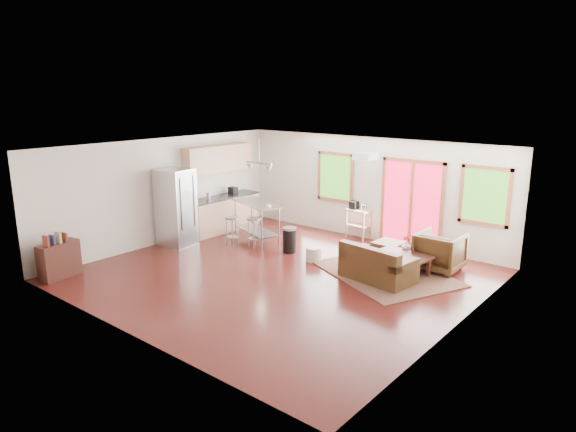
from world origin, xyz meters
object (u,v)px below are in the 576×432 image
Objects in this scene: ottoman at (388,250)px; kitchen_cart at (358,214)px; refrigerator at (176,207)px; island at (256,214)px; armchair at (440,250)px; rug at (386,273)px; loveseat at (377,267)px; coffee_table at (403,257)px.

ottoman is 1.80m from kitchen_cart.
island is at bearing 40.06° from refrigerator.
refrigerator is at bearing 21.07° from armchair.
rug is at bearing -45.25° from kitchen_cart.
loveseat reaches higher than ottoman.
loveseat reaches higher than coffee_table.
coffee_table is 0.63× the size of refrigerator.
armchair reaches higher than ottoman.
refrigerator reaches higher than rug.
armchair is at bearing 12.83° from refrigerator.
coffee_table is at bearing 1.47° from island.
ottoman is 3.43m from island.
kitchen_cart is (-1.92, 2.36, 0.35)m from loveseat.
island is at bearing -178.53° from coffee_table.
kitchen_cart is at bearing 134.75° from rug.
coffee_table is at bearing 78.36° from loveseat.
refrigerator is at bearing -163.35° from coffee_table.
coffee_table is 0.70× the size of island.
loveseat reaches higher than rug.
refrigerator is (-5.01, -1.40, 0.93)m from rug.
coffee_table is 5.55m from refrigerator.
island is (-3.78, 0.55, 0.39)m from loveseat.
refrigerator is (-4.58, -2.30, 0.74)m from ottoman.
rug is 4.48× the size of ottoman.
loveseat is 1.56m from armchair.
ottoman is at bearing 134.82° from coffee_table.
kitchen_cart is at bearing 136.42° from loveseat.
kitchen_cart is at bearing 145.42° from ottoman.
armchair is at bearing 0.52° from ottoman.
kitchen_cart is (-1.44, 0.99, 0.45)m from ottoman.
kitchen_cart reaches higher than rug.
loveseat is 0.80× the size of refrigerator.
kitchen_cart is (-2.15, 1.71, 0.27)m from coffee_table.
kitchen_cart reaches higher than ottoman.
ottoman is 5.18m from refrigerator.
armchair is 2.81m from kitchen_cart.
armchair is at bearing 50.19° from rug.
armchair is 1.51× the size of ottoman.
island reaches higher than coffee_table.
armchair is 0.96× the size of kitchen_cart.
rug is 2.73m from kitchen_cart.
rug is 0.50m from coffee_table.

